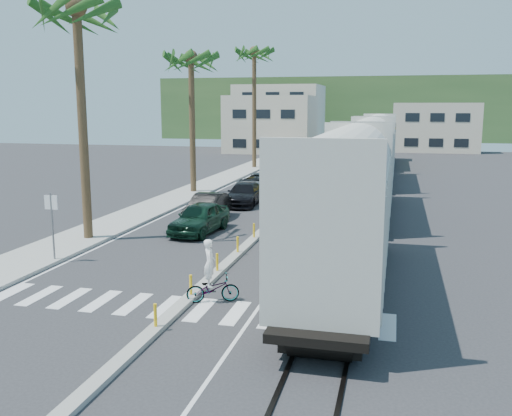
{
  "coord_description": "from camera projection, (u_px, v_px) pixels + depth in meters",
  "views": [
    {
      "loc": [
        6.74,
        -18.85,
        6.61
      ],
      "look_at": [
        0.59,
        6.02,
        2.0
      ],
      "focal_mm": 40.0,
      "sensor_mm": 36.0,
      "label": 1
    }
  ],
  "objects": [
    {
      "name": "median",
      "position": [
        296.0,
        200.0,
        39.82
      ],
      "size": [
        0.45,
        60.0,
        0.85
      ],
      "color": "gray",
      "rests_on": "ground"
    },
    {
      "name": "rails",
      "position": [
        373.0,
        188.0,
        46.34
      ],
      "size": [
        1.56,
        100.0,
        0.06
      ],
      "color": "black",
      "rests_on": "ground"
    },
    {
      "name": "cyclist",
      "position": [
        212.0,
        283.0,
        19.35
      ],
      "size": [
        1.87,
        2.23,
        2.19
      ],
      "rotation": [
        0.0,
        0.0,
        1.95
      ],
      "color": "#9EA0A5",
      "rests_on": "ground"
    },
    {
      "name": "street_sign",
      "position": [
        52.0,
        217.0,
        24.06
      ],
      "size": [
        0.6,
        0.08,
        3.0
      ],
      "color": "slate",
      "rests_on": "ground"
    },
    {
      "name": "car_lead",
      "position": [
        200.0,
        218.0,
        29.87
      ],
      "size": [
        2.81,
        5.07,
        1.6
      ],
      "primitive_type": "imported",
      "rotation": [
        0.0,
        0.0,
        -0.1
      ],
      "color": "black",
      "rests_on": "ground"
    },
    {
      "name": "hillside",
      "position": [
        365.0,
        109.0,
        115.25
      ],
      "size": [
        80.0,
        20.0,
        12.0
      ],
      "primitive_type": "cube",
      "color": "#385628",
      "rests_on": "ground"
    },
    {
      "name": "lane_markings",
      "position": [
        280.0,
        190.0,
        45.16
      ],
      "size": [
        9.42,
        90.0,
        0.01
      ],
      "color": "silver",
      "rests_on": "ground"
    },
    {
      "name": "crosswalk",
      "position": [
        181.0,
        308.0,
        18.86
      ],
      "size": [
        14.0,
        2.2,
        0.01
      ],
      "primitive_type": "cube",
      "color": "silver",
      "rests_on": "ground"
    },
    {
      "name": "car_rear",
      "position": [
        257.0,
        182.0,
        44.75
      ],
      "size": [
        3.17,
        5.4,
        1.39
      ],
      "primitive_type": "imported",
      "rotation": [
        0.0,
        0.0,
        -0.09
      ],
      "color": "#959799",
      "rests_on": "ground"
    },
    {
      "name": "car_third",
      "position": [
        244.0,
        194.0,
        38.38
      ],
      "size": [
        2.39,
        5.19,
        1.47
      ],
      "primitive_type": "imported",
      "rotation": [
        0.0,
        0.0,
        0.03
      ],
      "color": "black",
      "rests_on": "ground"
    },
    {
      "name": "freight_train",
      "position": [
        371.0,
        159.0,
        39.97
      ],
      "size": [
        3.0,
        60.94,
        5.85
      ],
      "color": "beige",
      "rests_on": "ground"
    },
    {
      "name": "sidewalk",
      "position": [
        204.0,
        187.0,
        46.65
      ],
      "size": [
        3.0,
        90.0,
        0.15
      ],
      "primitive_type": "cube",
      "color": "gray",
      "rests_on": "ground"
    },
    {
      "name": "palm_trees",
      "position": [
        197.0,
        48.0,
        42.46
      ],
      "size": [
        3.5,
        37.2,
        13.75
      ],
      "color": "brown",
      "rests_on": "ground"
    },
    {
      "name": "car_second",
      "position": [
        207.0,
        207.0,
        33.2
      ],
      "size": [
        1.65,
        4.69,
        1.54
      ],
      "primitive_type": "imported",
      "rotation": [
        0.0,
        0.0,
        -0.0
      ],
      "color": "black",
      "rests_on": "ground"
    },
    {
      "name": "ground",
      "position": [
        201.0,
        290.0,
        20.77
      ],
      "size": [
        140.0,
        140.0,
        0.0
      ],
      "primitive_type": "plane",
      "color": "#28282B",
      "rests_on": "ground"
    },
    {
      "name": "buildings",
      "position": [
        313.0,
        120.0,
        89.97
      ],
      "size": [
        38.0,
        27.0,
        10.0
      ],
      "color": "beige",
      "rests_on": "ground"
    }
  ]
}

